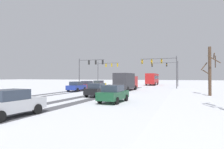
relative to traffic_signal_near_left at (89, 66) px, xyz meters
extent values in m
cube|color=#4C4C51|center=(7.83, -13.87, -4.78)|extent=(1.14, 39.06, 0.01)
cube|color=#4C4C51|center=(10.04, -13.87, -4.78)|extent=(1.19, 39.06, 0.01)
cube|color=#4C4C51|center=(3.27, -13.87, -4.78)|extent=(0.73, 39.06, 0.01)
cube|color=#4C4C51|center=(1.52, -13.87, -4.78)|extent=(1.12, 39.06, 0.01)
cube|color=white|center=(19.58, -15.64, -4.73)|extent=(4.00, 39.06, 0.12)
cylinder|color=#47474C|center=(-2.37, -0.12, -1.54)|extent=(0.18, 0.18, 6.50)
cylinder|color=#47474C|center=(0.58, 0.00, 1.31)|extent=(5.90, 0.36, 0.12)
cube|color=black|center=(-0.01, -0.02, 0.76)|extent=(0.33, 0.25, 0.90)
sphere|color=black|center=(-0.02, 0.14, 1.06)|extent=(0.20, 0.20, 0.20)
sphere|color=orange|center=(-0.02, 0.14, 0.76)|extent=(0.20, 0.20, 0.20)
sphere|color=black|center=(-0.02, 0.14, 0.46)|extent=(0.20, 0.20, 0.20)
cube|color=black|center=(1.61, 0.04, 0.76)|extent=(0.33, 0.25, 0.90)
sphere|color=black|center=(1.60, 0.20, 1.06)|extent=(0.20, 0.20, 0.20)
sphere|color=orange|center=(1.60, 0.20, 0.76)|extent=(0.20, 0.20, 0.20)
sphere|color=black|center=(1.60, 0.20, 0.46)|extent=(0.20, 0.20, 0.20)
cube|color=black|center=(3.23, 0.11, 0.76)|extent=(0.33, 0.25, 0.90)
sphere|color=black|center=(3.23, 0.27, 1.06)|extent=(0.20, 0.20, 0.20)
sphere|color=orange|center=(3.23, 0.27, 0.76)|extent=(0.20, 0.20, 0.20)
sphere|color=black|center=(3.23, 0.27, 0.46)|extent=(0.20, 0.20, 0.20)
cylinder|color=#47474C|center=(18.18, 13.88, -1.54)|extent=(0.18, 0.18, 6.50)
cylinder|color=#47474C|center=(14.77, 13.85, 1.31)|extent=(6.83, 0.19, 0.12)
cube|color=black|center=(15.45, 13.86, 0.76)|extent=(0.32, 0.24, 0.90)
sphere|color=black|center=(15.45, 13.70, 1.06)|extent=(0.20, 0.20, 0.20)
sphere|color=orange|center=(15.45, 13.70, 0.76)|extent=(0.20, 0.20, 0.20)
sphere|color=black|center=(15.45, 13.70, 0.46)|extent=(0.20, 0.20, 0.20)
cube|color=black|center=(11.69, 13.82, 0.76)|extent=(0.32, 0.24, 0.90)
sphere|color=black|center=(11.69, 13.66, 1.06)|extent=(0.20, 0.20, 0.20)
sphere|color=orange|center=(11.69, 13.66, 0.76)|extent=(0.20, 0.20, 0.20)
sphere|color=black|center=(11.69, 13.66, 0.46)|extent=(0.20, 0.20, 0.20)
cylinder|color=#47474C|center=(18.18, 1.88, -1.54)|extent=(0.18, 0.18, 6.50)
cylinder|color=#47474C|center=(14.60, 1.95, 1.31)|extent=(7.17, 0.25, 0.12)
cube|color=#B79319|center=(15.32, 1.94, 0.76)|extent=(0.32, 0.25, 0.90)
sphere|color=black|center=(15.31, 1.78, 1.06)|extent=(0.20, 0.20, 0.20)
sphere|color=orange|center=(15.31, 1.78, 0.76)|extent=(0.20, 0.20, 0.20)
sphere|color=black|center=(15.31, 1.78, 0.46)|extent=(0.20, 0.20, 0.20)
cube|color=#B79319|center=(13.35, 1.98, 0.76)|extent=(0.32, 0.25, 0.90)
sphere|color=black|center=(13.34, 1.82, 1.06)|extent=(0.20, 0.20, 0.20)
sphere|color=orange|center=(13.34, 1.82, 0.76)|extent=(0.20, 0.20, 0.20)
sphere|color=black|center=(13.34, 1.82, 0.46)|extent=(0.20, 0.20, 0.20)
cube|color=#B79319|center=(11.37, 2.01, 0.76)|extent=(0.32, 0.25, 0.90)
sphere|color=black|center=(11.37, 1.85, 1.06)|extent=(0.20, 0.20, 0.20)
sphere|color=orange|center=(11.37, 1.85, 0.76)|extent=(0.20, 0.20, 0.20)
sphere|color=black|center=(11.37, 1.85, 0.46)|extent=(0.20, 0.20, 0.20)
cylinder|color=#47474C|center=(-2.37, 9.88, -1.54)|extent=(0.18, 0.18, 6.50)
cylinder|color=#47474C|center=(0.61, 9.90, 1.31)|extent=(5.95, 0.16, 0.12)
cube|color=#B79319|center=(0.01, 9.90, 0.76)|extent=(0.32, 0.24, 0.90)
sphere|color=black|center=(0.01, 10.06, 1.06)|extent=(0.20, 0.20, 0.20)
sphere|color=orange|center=(0.01, 10.06, 0.76)|extent=(0.20, 0.20, 0.20)
sphere|color=black|center=(0.01, 10.06, 0.46)|extent=(0.20, 0.20, 0.20)
cube|color=#B79319|center=(1.65, 9.91, 0.76)|extent=(0.32, 0.24, 0.90)
sphere|color=black|center=(1.65, 10.07, 1.06)|extent=(0.20, 0.20, 0.20)
sphere|color=orange|center=(1.65, 10.07, 0.76)|extent=(0.20, 0.20, 0.20)
sphere|color=black|center=(1.65, 10.07, 0.46)|extent=(0.20, 0.20, 0.20)
cube|color=#B79319|center=(3.29, 9.92, 0.76)|extent=(0.32, 0.24, 0.90)
sphere|color=black|center=(3.29, 10.08, 1.06)|extent=(0.20, 0.20, 0.20)
sphere|color=orange|center=(3.29, 10.08, 0.76)|extent=(0.20, 0.20, 0.20)
sphere|color=black|center=(3.29, 10.08, 0.46)|extent=(0.20, 0.20, 0.20)
cube|color=yellow|center=(2.21, 0.38, -4.12)|extent=(1.85, 4.16, 0.70)
cube|color=#2D3847|center=(2.21, 0.23, -3.47)|extent=(1.63, 1.96, 0.60)
cylinder|color=black|center=(1.45, 1.68, -4.47)|extent=(0.24, 0.65, 0.64)
cylinder|color=black|center=(3.07, 1.62, -4.47)|extent=(0.24, 0.65, 0.64)
cylinder|color=black|center=(1.36, -0.86, -4.47)|extent=(0.24, 0.65, 0.64)
cylinder|color=black|center=(2.97, -0.92, -4.47)|extent=(0.24, 0.65, 0.64)
cube|color=red|center=(2.34, -5.19, -4.12)|extent=(1.74, 4.11, 0.70)
cube|color=#2D3847|center=(2.34, -5.34, -3.47)|extent=(1.58, 1.91, 0.60)
cylinder|color=black|center=(1.52, -3.92, -4.47)|extent=(0.23, 0.64, 0.64)
cylinder|color=black|center=(3.13, -3.91, -4.47)|extent=(0.23, 0.64, 0.64)
cylinder|color=black|center=(1.54, -6.47, -4.47)|extent=(0.23, 0.64, 0.64)
cylinder|color=black|center=(3.15, -6.45, -4.47)|extent=(0.23, 0.64, 0.64)
cube|color=#233899|center=(2.78, -9.80, -4.12)|extent=(1.89, 4.18, 0.70)
cube|color=#2D3847|center=(2.79, -9.95, -3.47)|extent=(1.65, 1.97, 0.60)
cylinder|color=black|center=(1.92, -8.57, -4.47)|extent=(0.25, 0.65, 0.64)
cylinder|color=black|center=(3.53, -8.50, -4.47)|extent=(0.25, 0.65, 0.64)
cylinder|color=black|center=(2.04, -11.11, -4.47)|extent=(0.25, 0.65, 0.64)
cylinder|color=black|center=(3.65, -11.03, -4.47)|extent=(0.25, 0.65, 0.64)
cube|color=black|center=(9.36, -16.00, -4.12)|extent=(1.88, 4.17, 0.70)
cube|color=#2D3847|center=(9.37, -16.15, -3.47)|extent=(1.64, 1.97, 0.60)
cylinder|color=black|center=(8.50, -14.77, -4.47)|extent=(0.25, 0.65, 0.64)
cylinder|color=black|center=(10.11, -14.70, -4.47)|extent=(0.25, 0.65, 0.64)
cylinder|color=black|center=(8.61, -17.31, -4.47)|extent=(0.25, 0.65, 0.64)
cylinder|color=black|center=(10.23, -17.24, -4.47)|extent=(0.25, 0.65, 0.64)
cube|color=#194C2D|center=(13.12, -20.40, -4.12)|extent=(1.87, 4.17, 0.70)
cube|color=#2D3847|center=(13.12, -20.55, -3.47)|extent=(1.64, 1.96, 0.60)
cylinder|color=black|center=(12.37, -19.09, -4.47)|extent=(0.25, 0.65, 0.64)
cylinder|color=black|center=(13.98, -19.16, -4.47)|extent=(0.25, 0.65, 0.64)
cylinder|color=black|center=(12.26, -21.63, -4.47)|extent=(0.25, 0.65, 0.64)
cylinder|color=black|center=(13.88, -21.70, -4.47)|extent=(0.25, 0.65, 0.64)
cube|color=#B7BABF|center=(9.59, -28.59, -4.12)|extent=(1.93, 4.19, 0.70)
cube|color=#2D3847|center=(9.58, -28.74, -3.47)|extent=(1.67, 1.99, 0.60)
cylinder|color=black|center=(8.86, -27.27, -4.47)|extent=(0.26, 0.65, 0.64)
cylinder|color=black|center=(10.47, -27.37, -4.47)|extent=(0.26, 0.65, 0.64)
cube|color=#B21E1E|center=(10.95, 19.53, -2.86)|extent=(2.62, 11.03, 2.90)
cube|color=#283342|center=(10.95, 19.53, -2.51)|extent=(2.65, 10.15, 0.90)
cylinder|color=black|center=(12.17, 15.69, -4.31)|extent=(0.31, 0.96, 0.96)
cylinder|color=black|center=(9.80, 15.67, -4.31)|extent=(0.31, 0.96, 0.96)
cylinder|color=black|center=(12.10, 22.84, -4.31)|extent=(0.31, 0.96, 0.96)
cylinder|color=black|center=(9.72, 22.82, -4.31)|extent=(0.31, 0.96, 0.96)
cube|color=red|center=(10.15, -2.67, -3.32)|extent=(2.19, 2.29, 2.10)
cube|color=#333338|center=(9.99, -6.37, -3.07)|extent=(2.42, 5.29, 2.60)
cylinder|color=black|center=(9.12, -3.07, -4.37)|extent=(0.31, 0.85, 0.84)
cylinder|color=black|center=(11.14, -3.16, -4.37)|extent=(0.31, 0.85, 0.84)
cylinder|color=black|center=(8.92, -7.76, -4.37)|extent=(0.31, 0.85, 0.84)
cylinder|color=black|center=(10.94, -7.84, -4.37)|extent=(0.31, 0.85, 0.84)
cylinder|color=#4C3828|center=(22.43, -10.41, -1.69)|extent=(0.37, 0.37, 6.20)
cylinder|color=#4C3828|center=(21.93, -10.66, -1.77)|extent=(0.64, 1.11, 0.56)
cylinder|color=#4C3828|center=(22.91, -10.44, 0.20)|extent=(0.19, 1.04, 0.75)
cylinder|color=#4C3828|center=(22.83, -11.15, -0.26)|extent=(1.59, 0.93, 0.96)
cylinder|color=#4C3828|center=(21.84, -10.02, -1.02)|extent=(0.92, 1.32, 1.08)
cylinder|color=#4C3828|center=(23.05, -10.50, -0.52)|extent=(0.29, 1.34, 1.44)
camera|label=1|loc=(19.10, -36.97, -2.43)|focal=30.21mm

